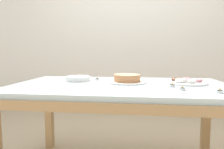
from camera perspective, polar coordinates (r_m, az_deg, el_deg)
name	(u,v)px	position (r m, az deg, el deg)	size (l,w,h in m)	color
wall_back	(129,34)	(3.28, 4.95, 11.39)	(8.00, 0.10, 2.60)	white
dining_table	(121,95)	(1.57, 2.56, -5.90)	(1.69, 0.95, 0.76)	silver
cake_chocolate_round	(127,79)	(1.62, 4.33, -1.33)	(0.31, 0.31, 0.07)	white
pastry_platter	(186,82)	(1.69, 20.37, -1.95)	(0.32, 0.32, 0.04)	white
plate_stack	(78,78)	(1.76, -9.72, -1.12)	(0.21, 0.21, 0.04)	white
tealight_right_edge	(182,89)	(1.36, 19.47, -3.86)	(0.04, 0.04, 0.04)	silver
tealight_near_cakes	(97,79)	(1.78, -4.24, -1.29)	(0.04, 0.04, 0.04)	silver
tealight_centre	(220,91)	(1.37, 28.43, -4.25)	(0.04, 0.04, 0.04)	silver
tealight_near_front	(132,77)	(1.92, 5.86, -0.76)	(0.04, 0.04, 0.04)	silver
tealight_left_edge	(172,86)	(1.48, 16.86, -3.05)	(0.04, 0.04, 0.04)	silver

